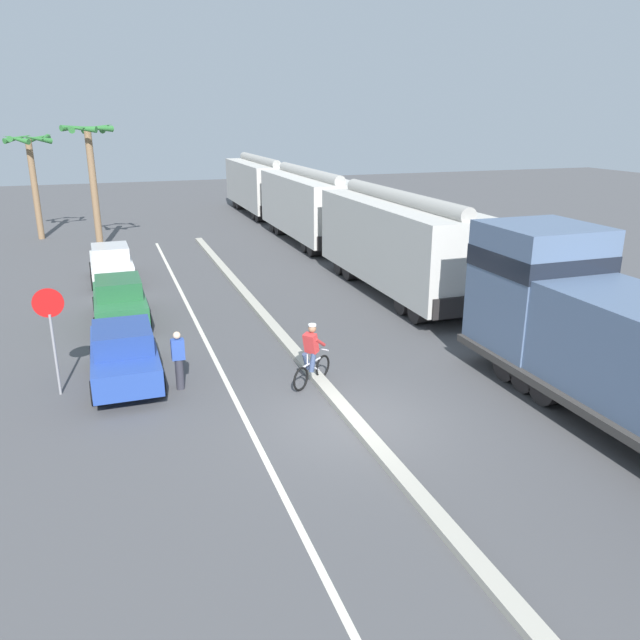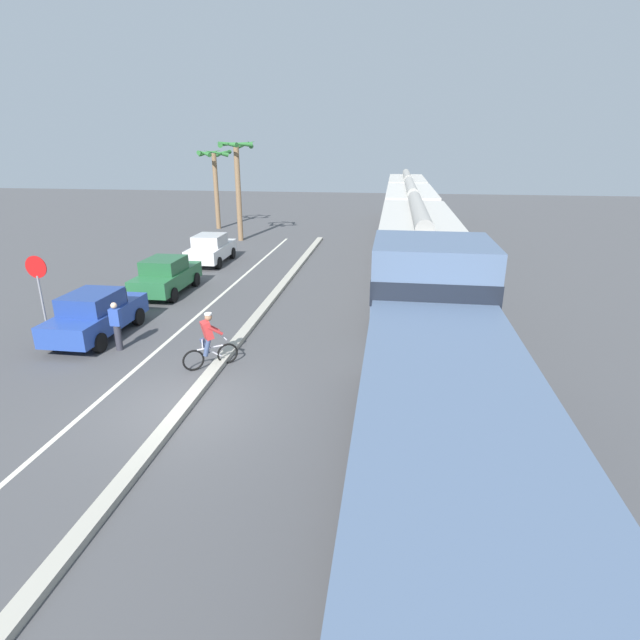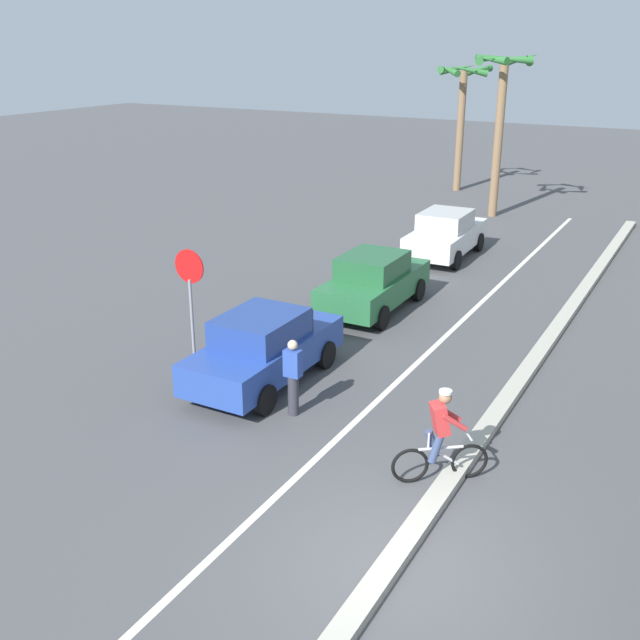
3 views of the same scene
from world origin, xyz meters
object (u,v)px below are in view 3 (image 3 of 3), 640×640
Objects in this scene: parked_car_blue at (264,348)px; palm_tree_near at (462,95)px; palm_tree_far at (502,94)px; parked_car_white at (446,234)px; stop_sign at (190,287)px; cyclist at (440,438)px; pedestrian_by_cars at (293,376)px; parked_car_green at (374,282)px.

palm_tree_near is at bearing 99.10° from parked_car_blue.
palm_tree_far is at bearing 91.41° from parked_car_blue.
stop_sign is at bearing -98.00° from parked_car_white.
parked_car_white is at bearing -72.54° from palm_tree_near.
cyclist is 3.53m from pedestrian_by_cars.
stop_sign reaches higher than parked_car_blue.
palm_tree_far is at bearing -55.51° from palm_tree_near.
palm_tree_far is at bearing 86.26° from stop_sign.
parked_car_green is at bearing -88.90° from parked_car_white.
pedestrian_by_cars is at bearing -13.12° from stop_sign.
stop_sign is 1.78× the size of pedestrian_by_cars.
stop_sign is at bearing 166.88° from pedestrian_by_cars.
pedestrian_by_cars is at bearing -37.01° from parked_car_blue.
palm_tree_near is at bearing 102.08° from parked_car_green.
palm_tree_far is 4.13× the size of pedestrian_by_cars.
parked_car_blue is at bearing -80.90° from palm_tree_near.
parked_car_blue and parked_car_white have the same top height.
palm_tree_near is 5.80m from palm_tree_far.
parked_car_white is at bearing 82.00° from stop_sign.
pedestrian_by_cars is at bearing -78.21° from palm_tree_near.
palm_tree_near is (-8.49, 25.18, 3.77)m from cyclist.
parked_car_green is at bearing -87.61° from palm_tree_far.
cyclist is at bearing -14.23° from pedestrian_by_cars.
palm_tree_far reaches higher than stop_sign.
parked_car_blue is 2.45× the size of cyclist.
parked_car_green and pedestrian_by_cars have the same top height.
parked_car_blue is 0.99× the size of parked_car_white.
parked_car_green is at bearing 122.52° from cyclist.
palm_tree_far reaches higher than parked_car_green.
stop_sign reaches higher than pedestrian_by_cars.
parked_car_white is 12.00m from stop_sign.
palm_tree_near is 3.76× the size of pedestrian_by_cars.
stop_sign is 23.83m from palm_tree_near.
parked_car_blue is 23.89m from palm_tree_near.
cyclist is (4.79, -13.39, 0.00)m from parked_car_white.
cyclist is 6.75m from stop_sign.
parked_car_green is 13.75m from palm_tree_far.
stop_sign is at bearing 166.29° from cyclist.
parked_car_white is at bearing 91.10° from parked_car_green.
palm_tree_far is (1.23, 18.84, 2.98)m from stop_sign.
stop_sign reaches higher than parked_car_white.
palm_tree_far is 20.06m from pedestrian_by_cars.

